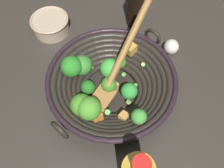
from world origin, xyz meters
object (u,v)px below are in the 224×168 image
at_px(wok, 110,83).
at_px(soy_sauce_bottle, 136,6).
at_px(prep_bowl, 51,24).
at_px(garlic_bulb, 171,47).

height_order(wok, soy_sauce_bottle, wok).
bearing_deg(prep_bowl, wok, 85.65).
height_order(soy_sauce_bottle, prep_bowl, soy_sauce_bottle).
relative_size(wok, soy_sauce_bottle, 2.11).
relative_size(wok, garlic_bulb, 8.13).
bearing_deg(garlic_bulb, soy_sauce_bottle, -92.99).
bearing_deg(soy_sauce_bottle, prep_bowl, -36.58).
bearing_deg(garlic_bulb, wok, -5.50).
xyz_separation_m(soy_sauce_bottle, prep_bowl, (0.22, -0.17, -0.04)).
height_order(wok, prep_bowl, wok).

